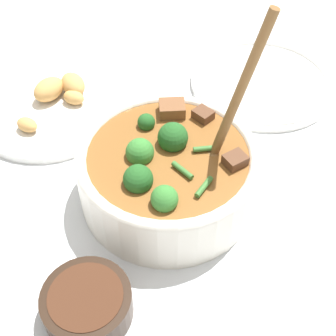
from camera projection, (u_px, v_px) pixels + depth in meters
ground_plane at (168, 195)px, 0.67m from camera, size 4.00×4.00×0.00m
stew_bowl at (168, 170)px, 0.63m from camera, size 0.24×0.24×0.28m
condiment_bowl at (87, 303)px, 0.53m from camera, size 0.10×0.10×0.04m
empty_plate at (262, 81)px, 0.83m from camera, size 0.25×0.25×0.02m
food_plate at (52, 105)px, 0.78m from camera, size 0.25×0.25×0.05m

